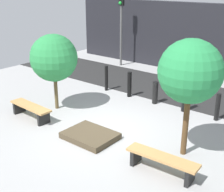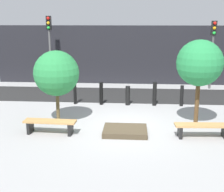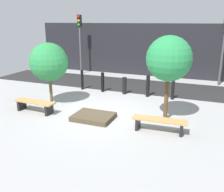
# 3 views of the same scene
# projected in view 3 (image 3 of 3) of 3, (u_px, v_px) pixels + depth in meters

# --- Properties ---
(ground_plane) EXTENTS (18.00, 18.00, 0.00)m
(ground_plane) POSITION_uv_depth(u_px,v_px,m) (100.00, 114.00, 10.14)
(ground_plane) COLOR #989898
(road_strip) EXTENTS (18.00, 3.21, 0.01)m
(road_strip) POSITION_uv_depth(u_px,v_px,m) (135.00, 85.00, 14.53)
(road_strip) COLOR #242424
(road_strip) RESTS_ON ground
(building_facade) EXTENTS (16.20, 0.50, 3.46)m
(building_facade) POSITION_uv_depth(u_px,v_px,m) (149.00, 50.00, 16.84)
(building_facade) COLOR black
(building_facade) RESTS_ON ground
(bench_left) EXTENTS (1.81, 0.53, 0.47)m
(bench_left) POSITION_uv_depth(u_px,v_px,m) (35.00, 104.00, 10.26)
(bench_left) COLOR black
(bench_left) RESTS_ON ground
(bench_right) EXTENTS (1.86, 0.52, 0.46)m
(bench_right) POSITION_uv_depth(u_px,v_px,m) (159.00, 122.00, 8.44)
(bench_right) COLOR black
(bench_right) RESTS_ON ground
(planter_bed) EXTENTS (1.50, 1.16, 0.18)m
(planter_bed) POSITION_uv_depth(u_px,v_px,m) (93.00, 117.00, 9.60)
(planter_bed) COLOR #473C2A
(planter_bed) RESTS_ON ground
(tree_behind_left_bench) EXTENTS (1.68, 1.68, 2.75)m
(tree_behind_left_bench) POSITION_uv_depth(u_px,v_px,m) (49.00, 62.00, 10.84)
(tree_behind_left_bench) COLOR brown
(tree_behind_left_bench) RESTS_ON ground
(tree_behind_right_bench) EXTENTS (1.64, 1.64, 3.16)m
(tree_behind_right_bench) POSITION_uv_depth(u_px,v_px,m) (169.00, 59.00, 8.90)
(tree_behind_right_bench) COLOR #523920
(tree_behind_right_bench) RESTS_ON ground
(bollard_far_left) EXTENTS (0.14, 0.14, 1.08)m
(bollard_far_left) POSITION_uv_depth(u_px,v_px,m) (82.00, 80.00, 13.58)
(bollard_far_left) COLOR black
(bollard_far_left) RESTS_ON ground
(bollard_left) EXTENTS (0.17, 0.17, 1.03)m
(bollard_left) POSITION_uv_depth(u_px,v_px,m) (103.00, 82.00, 13.16)
(bollard_left) COLOR black
(bollard_left) RESTS_ON ground
(bollard_center) EXTENTS (0.21, 0.21, 0.88)m
(bollard_center) POSITION_uv_depth(u_px,v_px,m) (124.00, 86.00, 12.75)
(bollard_center) COLOR black
(bollard_center) RESTS_ON ground
(bollard_right) EXTENTS (0.18, 0.18, 1.09)m
(bollard_right) POSITION_uv_depth(u_px,v_px,m) (148.00, 86.00, 12.29)
(bollard_right) COLOR black
(bollard_right) RESTS_ON ground
(bollard_far_right) EXTENTS (0.15, 0.15, 0.95)m
(bollard_far_right) POSITION_uv_depth(u_px,v_px,m) (173.00, 90.00, 11.88)
(bollard_far_right) COLOR black
(bollard_far_right) RESTS_ON ground
(traffic_light_west) EXTENTS (0.28, 0.27, 4.00)m
(traffic_light_west) POSITION_uv_depth(u_px,v_px,m) (80.00, 34.00, 17.02)
(traffic_light_west) COLOR #535353
(traffic_light_west) RESTS_ON ground
(traffic_light_mid_west) EXTENTS (0.28, 0.27, 3.74)m
(traffic_light_mid_west) POSITION_uv_depth(u_px,v_px,m) (224.00, 40.00, 13.86)
(traffic_light_mid_west) COLOR #4E4E4E
(traffic_light_mid_west) RESTS_ON ground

